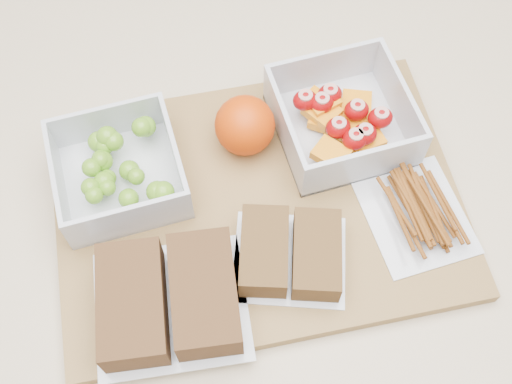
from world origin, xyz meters
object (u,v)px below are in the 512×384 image
orange (245,125)px  sandwich_bag_left (169,299)px  pretzel_bag (418,210)px  fruit_container (342,120)px  grape_container (120,169)px  sandwich_bag_center (290,253)px  cutting_board (258,204)px

orange → sandwich_bag_left: orange is taller
orange → sandwich_bag_left: bearing=-127.0°
orange → pretzel_bag: orange is taller
fruit_container → pretzel_bag: size_ratio=1.12×
grape_container → sandwich_bag_center: 0.20m
fruit_container → sandwich_bag_center: (-0.10, -0.13, -0.01)m
cutting_board → sandwich_bag_center: size_ratio=3.04×
orange → pretzel_bag: bearing=-43.8°
sandwich_bag_left → orange: bearing=53.0°
sandwich_bag_left → sandwich_bag_center: (0.12, 0.01, -0.01)m
grape_container → cutting_board: bearing=-26.5°
sandwich_bag_left → grape_container: bearing=96.4°
cutting_board → sandwich_bag_center: 0.08m
grape_container → fruit_container: fruit_container is taller
cutting_board → fruit_container: size_ratio=3.09×
sandwich_bag_center → pretzel_bag: bearing=3.7°
cutting_board → pretzel_bag: size_ratio=3.47×
orange → sandwich_bag_center: size_ratio=0.47×
grape_container → orange: (0.14, 0.01, 0.01)m
fruit_container → sandwich_bag_left: (-0.22, -0.14, -0.00)m
sandwich_bag_center → pretzel_bag: (0.14, 0.01, -0.00)m
pretzel_bag → sandwich_bag_left: bearing=-175.1°
cutting_board → grape_container: size_ratio=3.31×
cutting_board → sandwich_bag_left: 0.14m
sandwich_bag_center → fruit_container: bearing=52.3°
grape_container → sandwich_bag_left: bearing=-83.6°
sandwich_bag_left → pretzel_bag: sandwich_bag_left is taller
grape_container → fruit_container: size_ratio=0.93×
orange → grape_container: bearing=-176.2°
sandwich_bag_left → sandwich_bag_center: bearing=6.2°
grape_container → fruit_container: (0.24, -0.01, -0.00)m
fruit_container → grape_container: bearing=178.3°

